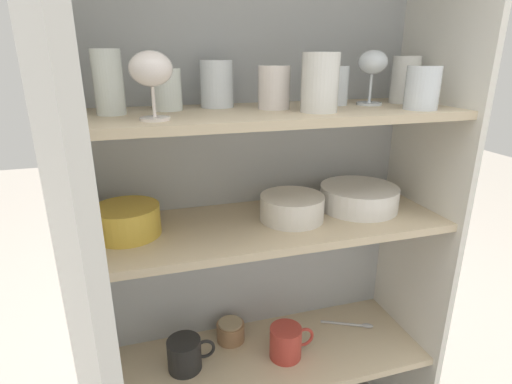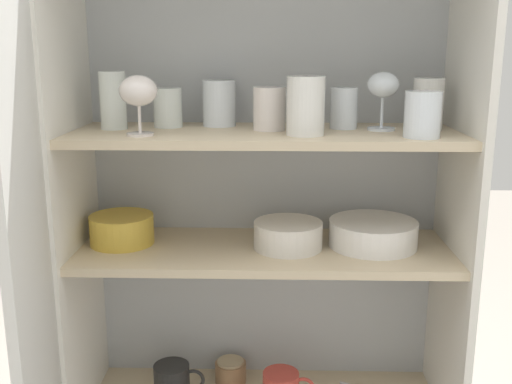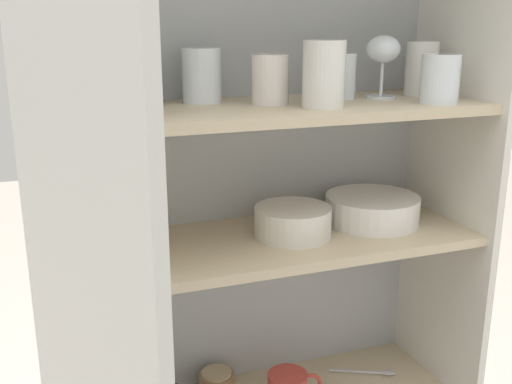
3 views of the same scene
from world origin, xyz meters
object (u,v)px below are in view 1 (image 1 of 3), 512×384
at_px(mixing_bowl_large, 127,219).
at_px(storage_jar, 231,331).
at_px(plate_stack_white, 359,197).
at_px(coffee_mug_primary, 185,354).
at_px(serving_bowl_small, 292,206).

xyz_separation_m(mixing_bowl_large, storage_jar, (0.26, 0.07, -0.43)).
relative_size(plate_stack_white, mixing_bowl_large, 1.37).
distance_m(plate_stack_white, mixing_bowl_large, 0.61).
height_order(mixing_bowl_large, coffee_mug_primary, mixing_bowl_large).
bearing_deg(mixing_bowl_large, coffee_mug_primary, -2.47).
xyz_separation_m(plate_stack_white, storage_jar, (-0.35, 0.07, -0.42)).
bearing_deg(serving_bowl_small, coffee_mug_primary, 176.47).
bearing_deg(serving_bowl_small, plate_stack_white, 5.78).
relative_size(mixing_bowl_large, coffee_mug_primary, 1.17).
height_order(serving_bowl_small, storage_jar, serving_bowl_small).
height_order(plate_stack_white, mixing_bowl_large, mixing_bowl_large).
xyz_separation_m(coffee_mug_primary, storage_jar, (0.15, 0.08, -0.01)).
xyz_separation_m(plate_stack_white, coffee_mug_primary, (-0.50, -0.00, -0.41)).
relative_size(mixing_bowl_large, serving_bowl_small, 0.94).
bearing_deg(mixing_bowl_large, plate_stack_white, -0.20).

